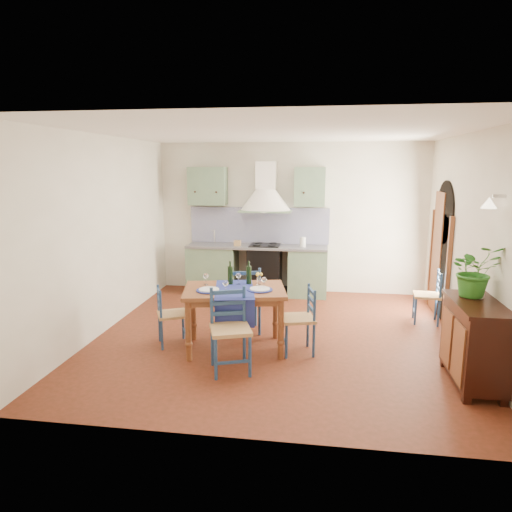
# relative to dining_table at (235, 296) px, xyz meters

# --- Properties ---
(floor) EXTENTS (5.00, 5.00, 0.00)m
(floor) POSITION_rel_dining_table_xyz_m (0.50, 0.52, -0.72)
(floor) COLOR #431E0E
(floor) RESTS_ON ground
(back_wall) EXTENTS (5.00, 0.96, 2.80)m
(back_wall) POSITION_rel_dining_table_xyz_m (0.03, 2.81, 0.33)
(back_wall) COLOR silver
(back_wall) RESTS_ON ground
(right_wall) EXTENTS (0.26, 5.00, 2.80)m
(right_wall) POSITION_rel_dining_table_xyz_m (2.99, 0.80, 0.61)
(right_wall) COLOR silver
(right_wall) RESTS_ON ground
(left_wall) EXTENTS (0.04, 5.00, 2.80)m
(left_wall) POSITION_rel_dining_table_xyz_m (-2.00, 0.52, 0.68)
(left_wall) COLOR silver
(left_wall) RESTS_ON ground
(ceiling) EXTENTS (5.00, 5.00, 0.01)m
(ceiling) POSITION_rel_dining_table_xyz_m (0.50, 0.52, 2.08)
(ceiling) COLOR white
(ceiling) RESTS_ON back_wall
(dining_table) EXTENTS (1.43, 1.12, 1.13)m
(dining_table) POSITION_rel_dining_table_xyz_m (0.00, 0.00, 0.00)
(dining_table) COLOR brown
(dining_table) RESTS_ON ground
(chair_near) EXTENTS (0.58, 0.58, 0.97)m
(chair_near) POSITION_rel_dining_table_xyz_m (0.06, -0.63, -0.22)
(chair_near) COLOR navy
(chair_near) RESTS_ON ground
(chair_far) EXTENTS (0.57, 0.57, 0.98)m
(chair_far) POSITION_rel_dining_table_xyz_m (0.01, 0.64, -0.22)
(chair_far) COLOR navy
(chair_far) RESTS_ON ground
(chair_left) EXTENTS (0.50, 0.50, 0.80)m
(chair_left) POSITION_rel_dining_table_xyz_m (-0.89, 0.02, -0.31)
(chair_left) COLOR navy
(chair_left) RESTS_ON ground
(chair_right) EXTENTS (0.49, 0.49, 0.87)m
(chair_right) POSITION_rel_dining_table_xyz_m (0.84, 0.01, -0.28)
(chair_right) COLOR navy
(chair_right) RESTS_ON ground
(chair_spare) EXTENTS (0.42, 0.42, 0.82)m
(chair_spare) POSITION_rel_dining_table_xyz_m (2.73, 1.45, -0.30)
(chair_spare) COLOR navy
(chair_spare) RESTS_ON ground
(sideboard) EXTENTS (0.50, 1.05, 0.94)m
(sideboard) POSITION_rel_dining_table_xyz_m (2.76, -0.60, -0.21)
(sideboard) COLOR black
(sideboard) RESTS_ON ground
(potted_plant) EXTENTS (0.60, 0.54, 0.59)m
(potted_plant) POSITION_rel_dining_table_xyz_m (2.77, -0.36, 0.51)
(potted_plant) COLOR #2A7121
(potted_plant) RESTS_ON sideboard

